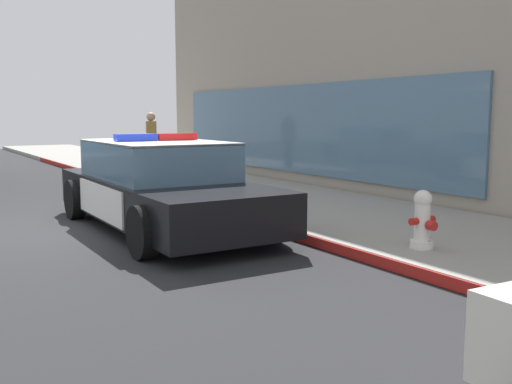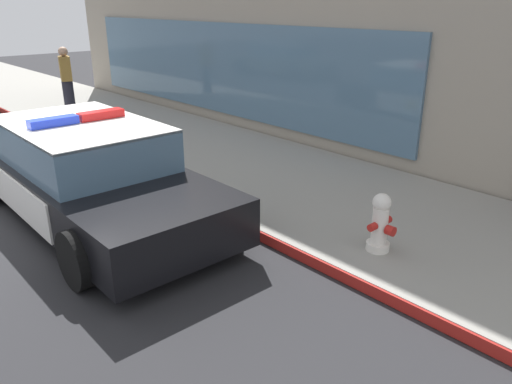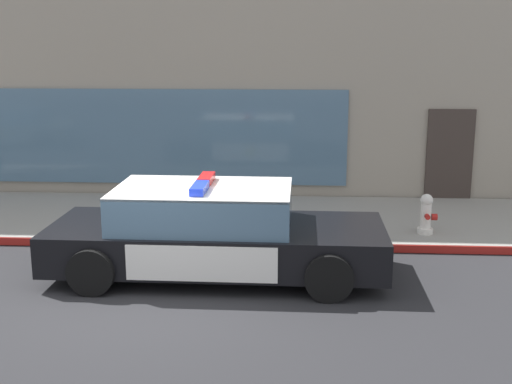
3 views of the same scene
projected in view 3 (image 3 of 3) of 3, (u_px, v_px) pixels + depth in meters
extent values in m
plane|color=#262628|center=(143.00, 295.00, 9.36)|extent=(48.00, 48.00, 0.00)
cube|color=gray|center=(188.00, 218.00, 13.17)|extent=(48.00, 3.50, 0.15)
cube|color=maroon|center=(172.00, 244.00, 11.46)|extent=(28.80, 0.04, 0.14)
cube|color=gray|center=(217.00, 1.00, 18.04)|extent=(18.48, 8.47, 9.18)
cube|color=slate|center=(98.00, 136.00, 14.73)|extent=(11.09, 0.08, 2.10)
cube|color=#382D28|center=(449.00, 158.00, 14.35)|extent=(1.00, 0.08, 2.10)
cube|color=black|center=(217.00, 244.00, 10.08)|extent=(5.08, 1.93, 0.60)
cube|color=silver|center=(324.00, 235.00, 9.93)|extent=(1.74, 1.87, 0.05)
cube|color=silver|center=(103.00, 231.00, 10.16)|extent=(1.43, 1.86, 0.05)
cube|color=silver|center=(219.00, 226.00, 11.02)|extent=(2.13, 0.05, 0.51)
cube|color=silver|center=(201.00, 264.00, 9.16)|extent=(2.13, 0.05, 0.51)
cube|color=yellow|center=(219.00, 226.00, 11.03)|extent=(0.22, 0.01, 0.26)
cube|color=slate|center=(203.00, 207.00, 9.97)|extent=(2.65, 1.72, 0.60)
cube|color=silver|center=(203.00, 188.00, 9.90)|extent=(2.65, 1.72, 0.04)
cube|color=red|center=(206.00, 179.00, 10.21)|extent=(0.21, 0.64, 0.11)
cube|color=blue|center=(200.00, 188.00, 9.55)|extent=(0.21, 0.64, 0.11)
cylinder|color=black|center=(325.00, 238.00, 10.92)|extent=(0.68, 0.23, 0.68)
cylinder|color=black|center=(329.00, 278.00, 9.08)|extent=(0.68, 0.23, 0.68)
cylinder|color=black|center=(126.00, 234.00, 11.15)|extent=(0.68, 0.23, 0.68)
cylinder|color=black|center=(91.00, 272.00, 9.31)|extent=(0.68, 0.23, 0.68)
cylinder|color=silver|center=(425.00, 231.00, 11.84)|extent=(0.28, 0.28, 0.10)
cylinder|color=silver|center=(426.00, 216.00, 11.78)|extent=(0.19, 0.19, 0.45)
sphere|color=silver|center=(427.00, 200.00, 11.71)|extent=(0.22, 0.22, 0.22)
cylinder|color=#B21E19|center=(427.00, 196.00, 11.69)|extent=(0.06, 0.06, 0.05)
cylinder|color=#B21E19|center=(427.00, 217.00, 11.63)|extent=(0.09, 0.10, 0.09)
cylinder|color=#B21E19|center=(424.00, 213.00, 11.91)|extent=(0.09, 0.10, 0.09)
cylinder|color=#B21E19|center=(434.00, 217.00, 11.77)|extent=(0.10, 0.12, 0.12)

